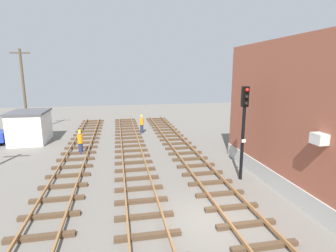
{
  "coord_description": "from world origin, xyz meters",
  "views": [
    {
      "loc": [
        -3.61,
        -9.41,
        6.06
      ],
      "look_at": [
        0.08,
        9.58,
        2.07
      ],
      "focal_mm": 28.17,
      "sensor_mm": 36.0,
      "label": 1
    }
  ],
  "objects_px": {
    "control_hut": "(30,127)",
    "track_worker_foreground": "(80,142)",
    "utility_pole_far": "(24,90)",
    "signal_mast": "(244,122)",
    "track_worker_distant": "(142,124)"
  },
  "relations": [
    {
      "from": "signal_mast",
      "to": "track_worker_distant",
      "type": "distance_m",
      "value": 13.73
    },
    {
      "from": "utility_pole_far",
      "to": "track_worker_distant",
      "type": "height_order",
      "value": "utility_pole_far"
    },
    {
      "from": "track_worker_foreground",
      "to": "utility_pole_far",
      "type": "bearing_deg",
      "value": 126.22
    },
    {
      "from": "utility_pole_far",
      "to": "control_hut",
      "type": "bearing_deg",
      "value": -70.25
    },
    {
      "from": "signal_mast",
      "to": "utility_pole_far",
      "type": "distance_m",
      "value": 21.86
    },
    {
      "from": "signal_mast",
      "to": "utility_pole_far",
      "type": "height_order",
      "value": "utility_pole_far"
    },
    {
      "from": "control_hut",
      "to": "track_worker_foreground",
      "type": "relative_size",
      "value": 2.03
    },
    {
      "from": "control_hut",
      "to": "utility_pole_far",
      "type": "xyz_separation_m",
      "value": [
        -1.44,
        4.02,
        2.92
      ]
    },
    {
      "from": "control_hut",
      "to": "track_worker_foreground",
      "type": "height_order",
      "value": "control_hut"
    },
    {
      "from": "control_hut",
      "to": "utility_pole_far",
      "type": "height_order",
      "value": "utility_pole_far"
    },
    {
      "from": "signal_mast",
      "to": "track_worker_foreground",
      "type": "xyz_separation_m",
      "value": [
        -9.62,
        6.71,
        -2.4
      ]
    },
    {
      "from": "utility_pole_far",
      "to": "track_worker_distant",
      "type": "bearing_deg",
      "value": -11.72
    },
    {
      "from": "utility_pole_far",
      "to": "track_worker_distant",
      "type": "xyz_separation_m",
      "value": [
        11.3,
        -2.34,
        -3.38
      ]
    },
    {
      "from": "signal_mast",
      "to": "track_worker_distant",
      "type": "bearing_deg",
      "value": 109.27
    },
    {
      "from": "control_hut",
      "to": "track_worker_foreground",
      "type": "xyz_separation_m",
      "value": [
        4.71,
        -4.37,
        -0.46
      ]
    }
  ]
}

